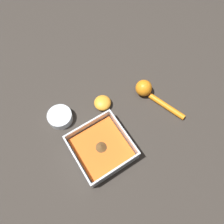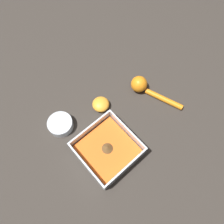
{
  "view_description": "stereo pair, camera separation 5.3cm",
  "coord_description": "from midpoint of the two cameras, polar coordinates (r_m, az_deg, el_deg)",
  "views": [
    {
      "loc": [
        0.1,
        0.22,
        0.77
      ],
      "look_at": [
        -0.09,
        -0.07,
        0.03
      ],
      "focal_mm": 35.0,
      "sensor_mm": 36.0,
      "label": 1
    },
    {
      "loc": [
        0.14,
        0.19,
        0.77
      ],
      "look_at": [
        -0.09,
        -0.07,
        0.03
      ],
      "focal_mm": 35.0,
      "sensor_mm": 36.0,
      "label": 2
    }
  ],
  "objects": [
    {
      "name": "spice_bowl",
      "position": [
        0.84,
        -15.03,
        -3.31
      ],
      "size": [
        0.09,
        0.09,
        0.04
      ],
      "color": "silver",
      "rests_on": "ground_plane"
    },
    {
      "name": "lemon_squeezer",
      "position": [
        0.88,
        6.62,
        6.39
      ],
      "size": [
        0.1,
        0.22,
        0.07
      ],
      "rotation": [
        0.0,
        0.0,
        5.04
      ],
      "color": "orange",
      "rests_on": "ground_plane"
    },
    {
      "name": "square_dish",
      "position": [
        0.78,
        -3.16,
        -9.89
      ],
      "size": [
        0.19,
        0.19,
        0.07
      ],
      "color": "silver",
      "rests_on": "ground_plane"
    },
    {
      "name": "lemon_half",
      "position": [
        0.85,
        -4.73,
        1.91
      ],
      "size": [
        0.07,
        0.07,
        0.04
      ],
      "color": "orange",
      "rests_on": "ground_plane"
    },
    {
      "name": "ground_plane",
      "position": [
        0.81,
        -3.36,
        -8.29
      ],
      "size": [
        4.0,
        4.0,
        0.0
      ],
      "primitive_type": "plane",
      "color": "#332D28"
    }
  ]
}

